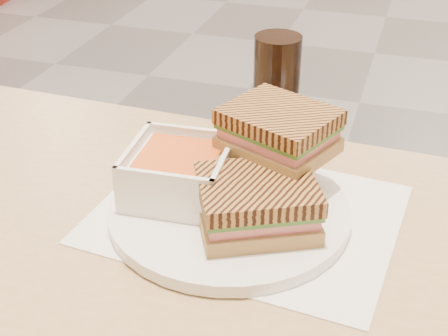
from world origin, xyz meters
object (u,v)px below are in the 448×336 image
(soup_bowl, at_px, (179,174))
(panini_lower, at_px, (257,203))
(cola_glass, at_px, (276,84))
(plate, at_px, (229,211))

(soup_bowl, relative_size, panini_lower, 0.77)
(cola_glass, bearing_deg, panini_lower, -80.86)
(plate, xyz_separation_m, panini_lower, (0.04, -0.03, 0.04))
(panini_lower, xyz_separation_m, cola_glass, (-0.04, 0.27, 0.03))
(soup_bowl, height_order, cola_glass, cola_glass)
(plate, relative_size, panini_lower, 1.77)
(panini_lower, distance_m, cola_glass, 0.27)
(panini_lower, relative_size, cola_glass, 1.12)
(plate, distance_m, panini_lower, 0.06)
(plate, xyz_separation_m, cola_glass, (-0.00, 0.24, 0.06))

